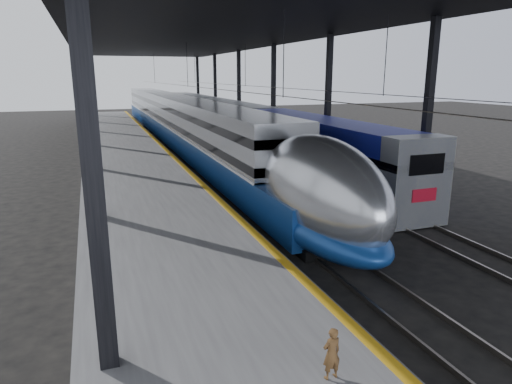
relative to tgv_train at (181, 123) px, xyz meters
name	(u,v)px	position (x,y,z in m)	size (l,w,h in m)	color
ground	(284,269)	(-2.00, -28.92, -2.06)	(160.00, 160.00, 0.00)	black
platform	(128,160)	(-5.50, -8.92, -1.56)	(6.00, 80.00, 1.00)	#4C4C4F
yellow_strip	(167,151)	(-2.70, -8.92, -1.06)	(0.30, 80.00, 0.01)	#C88F12
rails	(236,159)	(2.50, -8.92, -1.98)	(6.52, 80.00, 0.16)	slate
canopy	(199,35)	(-0.10, -8.92, 7.05)	(18.00, 75.00, 9.47)	black
tgv_train	(181,123)	(0.00, 0.00, 0.00)	(3.08, 65.20, 4.42)	#ACAEB3
second_train	(232,122)	(5.00, 0.07, -0.08)	(2.84, 56.05, 3.91)	#161B94
child	(332,353)	(-4.02, -35.73, -0.56)	(0.37, 0.24, 1.01)	#51351B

